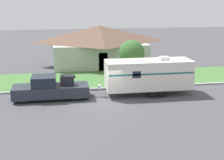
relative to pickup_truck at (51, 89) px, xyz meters
The scene contains 8 objects.
ground_plane 4.83m from the pickup_truck, 20.32° to the right, with size 120.00×120.00×0.00m, color #47474C.
curb_strip 4.99m from the pickup_truck, 25.25° to the left, with size 80.00×0.30×0.14m.
lawn_strip 7.32m from the pickup_truck, 52.24° to the left, with size 80.00×7.00×0.03m.
house_across_street 14.34m from the pickup_truck, 66.89° to the left, with size 11.95×8.24×4.82m.
pickup_truck is the anchor object (origin of this frame).
travel_trailer 8.34m from the pickup_truck, ahead, with size 8.59×2.40×3.27m.
mailbox 3.34m from the pickup_truck, 54.79° to the left, with size 0.48×0.20×1.24m.
tree_in_yard 9.01m from the pickup_truck, 28.32° to the left, with size 2.50×2.50×4.18m.
Camera 1 is at (-3.33, -23.42, 8.17)m, focal length 50.00 mm.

